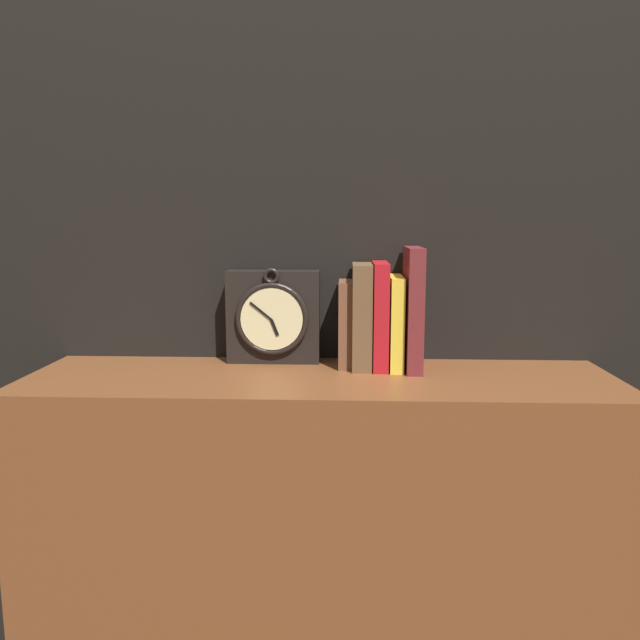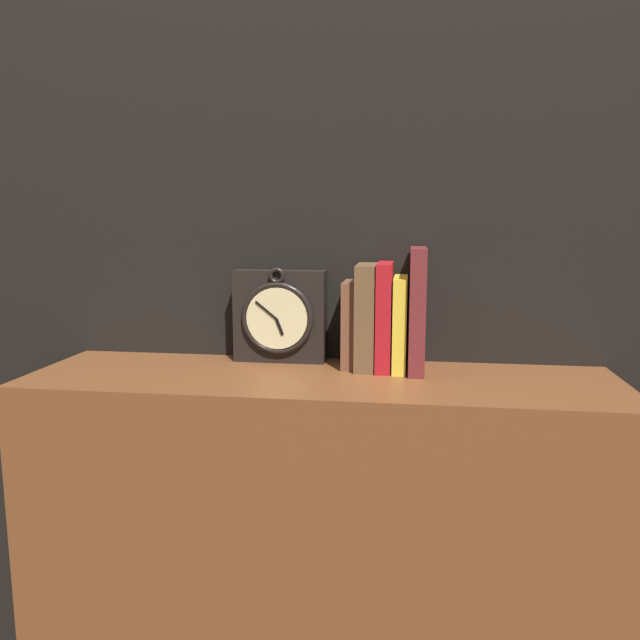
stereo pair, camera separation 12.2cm
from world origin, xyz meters
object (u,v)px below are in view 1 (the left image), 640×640
at_px(book_slot0_brown, 345,323).
at_px(book_slot1_brown, 362,316).
at_px(book_slot2_red, 380,315).
at_px(book_slot3_yellow, 395,322).
at_px(clock, 273,317).
at_px(book_slot4_maroon, 413,308).

height_order(book_slot0_brown, book_slot1_brown, book_slot1_brown).
relative_size(book_slot2_red, book_slot3_yellow, 1.15).
height_order(book_slot2_red, book_slot3_yellow, book_slot2_red).
distance_m(book_slot0_brown, book_slot3_yellow, 0.11).
bearing_deg(book_slot3_yellow, clock, 172.23).
xyz_separation_m(clock, book_slot1_brown, (0.19, -0.03, 0.01)).
xyz_separation_m(clock, book_slot4_maroon, (0.30, -0.04, 0.03)).
relative_size(book_slot0_brown, book_slot1_brown, 0.83).
height_order(clock, book_slot4_maroon, book_slot4_maroon).
xyz_separation_m(book_slot1_brown, book_slot2_red, (0.04, -0.00, 0.00)).
relative_size(book_slot1_brown, book_slot4_maroon, 0.86).
bearing_deg(book_slot4_maroon, clock, 171.76).
bearing_deg(book_slot1_brown, clock, 170.51).
bearing_deg(book_slot4_maroon, book_slot0_brown, 171.58).
distance_m(book_slot1_brown, book_slot4_maroon, 0.11).
bearing_deg(book_slot0_brown, book_slot3_yellow, -7.31).
xyz_separation_m(book_slot2_red, book_slot3_yellow, (0.03, -0.00, -0.01)).
bearing_deg(book_slot3_yellow, book_slot2_red, 177.24).
height_order(clock, book_slot0_brown, clock).
xyz_separation_m(book_slot3_yellow, book_slot4_maroon, (0.03, -0.01, 0.03)).
bearing_deg(book_slot0_brown, book_slot1_brown, -15.71).
bearing_deg(book_slot0_brown, book_slot4_maroon, -8.42).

